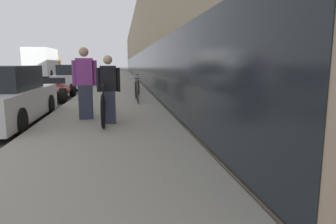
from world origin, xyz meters
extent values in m
cube|color=gray|center=(5.51, 21.00, 0.07)|extent=(3.32, 70.00, 0.14)
cube|color=tan|center=(12.21, 29.00, 3.35)|extent=(10.00, 70.00, 6.71)
cube|color=#1E2328|center=(7.25, 29.00, 1.25)|extent=(0.10, 63.00, 2.20)
torus|color=black|center=(5.43, 3.85, 0.51)|extent=(0.06, 0.75, 0.75)
torus|color=black|center=(5.43, 2.13, 0.51)|extent=(0.06, 0.75, 0.75)
cylinder|color=black|center=(5.43, 2.99, 0.74)|extent=(0.04, 1.46, 0.04)
cylinder|color=black|center=(5.43, 2.65, 0.63)|extent=(0.04, 0.87, 0.34)
cylinder|color=black|center=(5.43, 2.44, 0.89)|extent=(0.03, 0.03, 0.31)
cube|color=black|center=(5.43, 2.44, 1.05)|extent=(0.11, 0.22, 0.05)
cylinder|color=black|center=(5.43, 3.71, 0.90)|extent=(0.03, 0.03, 0.33)
cylinder|color=silver|center=(5.43, 3.71, 1.07)|extent=(0.52, 0.03, 0.03)
cube|color=#33384C|center=(5.54, 2.68, 0.52)|extent=(0.29, 0.21, 0.75)
cube|color=black|center=(5.54, 2.68, 1.18)|extent=(0.35, 0.21, 0.58)
cylinder|color=black|center=(5.32, 2.68, 1.15)|extent=(0.09, 0.09, 0.55)
cylinder|color=black|center=(5.76, 2.68, 1.15)|extent=(0.09, 0.09, 0.55)
sphere|color=beige|center=(5.54, 2.68, 1.60)|extent=(0.21, 0.21, 0.21)
cube|color=#33384C|center=(4.94, 3.37, 0.57)|extent=(0.33, 0.24, 0.86)
cube|color=#933D93|center=(4.94, 3.37, 1.32)|extent=(0.40, 0.24, 0.65)
cylinder|color=#933D93|center=(4.69, 3.37, 1.29)|extent=(0.10, 0.10, 0.62)
cylinder|color=#933D93|center=(5.19, 3.37, 1.29)|extent=(0.10, 0.10, 0.62)
sphere|color=tan|center=(4.94, 3.37, 1.80)|extent=(0.23, 0.23, 0.23)
cylinder|color=#4C4C51|center=(6.38, 5.90, 0.55)|extent=(0.05, 0.05, 0.82)
cylinder|color=#4C4C51|center=(6.38, 6.45, 0.55)|extent=(0.05, 0.05, 0.82)
cylinder|color=#4C4C51|center=(6.38, 6.17, 0.96)|extent=(0.05, 0.55, 0.05)
torus|color=black|center=(6.39, 7.70, 0.48)|extent=(0.06, 0.68, 0.68)
torus|color=black|center=(6.39, 6.65, 0.48)|extent=(0.06, 0.68, 0.68)
cylinder|color=red|center=(6.39, 7.18, 0.69)|extent=(0.04, 0.89, 0.04)
cylinder|color=red|center=(6.39, 6.97, 0.59)|extent=(0.04, 0.54, 0.31)
cylinder|color=red|center=(6.39, 6.84, 0.83)|extent=(0.03, 0.03, 0.28)
cube|color=black|center=(6.39, 6.84, 0.97)|extent=(0.11, 0.22, 0.05)
cylinder|color=red|center=(6.39, 7.62, 0.84)|extent=(0.03, 0.03, 0.30)
cylinder|color=silver|center=(6.39, 7.62, 0.99)|extent=(0.52, 0.03, 0.03)
torus|color=black|center=(6.57, 10.13, 0.47)|extent=(0.05, 0.65, 0.65)
torus|color=black|center=(6.57, 9.00, 0.47)|extent=(0.05, 0.65, 0.65)
cylinder|color=#B7BCC1|center=(6.57, 9.56, 0.67)|extent=(0.04, 0.96, 0.04)
cylinder|color=#B7BCC1|center=(6.57, 9.34, 0.57)|extent=(0.04, 0.58, 0.30)
cylinder|color=#B7BCC1|center=(6.57, 9.20, 0.80)|extent=(0.03, 0.03, 0.27)
cube|color=black|center=(6.57, 9.20, 0.94)|extent=(0.11, 0.22, 0.05)
cylinder|color=#B7BCC1|center=(6.57, 10.04, 0.81)|extent=(0.03, 0.03, 0.29)
cylinder|color=silver|center=(6.57, 10.04, 0.95)|extent=(0.52, 0.03, 0.03)
torus|color=black|center=(6.65, 12.49, 0.47)|extent=(0.05, 0.66, 0.66)
torus|color=black|center=(6.65, 11.36, 0.47)|extent=(0.05, 0.66, 0.66)
cylinder|color=yellow|center=(6.65, 11.93, 0.67)|extent=(0.04, 0.96, 0.04)
cylinder|color=yellow|center=(6.65, 11.70, 0.57)|extent=(0.04, 0.58, 0.30)
cylinder|color=yellow|center=(6.65, 11.57, 0.80)|extent=(0.03, 0.03, 0.27)
cube|color=black|center=(6.65, 11.57, 0.94)|extent=(0.11, 0.22, 0.05)
cylinder|color=yellow|center=(6.65, 12.40, 0.81)|extent=(0.03, 0.03, 0.29)
cylinder|color=silver|center=(6.65, 12.40, 0.95)|extent=(0.52, 0.03, 0.03)
cube|color=white|center=(2.81, 3.64, 0.51)|extent=(1.84, 4.44, 0.72)
cylinder|color=black|center=(3.67, 4.97, 0.30)|extent=(0.22, 0.60, 0.60)
cylinder|color=black|center=(3.67, 2.31, 0.30)|extent=(0.22, 0.60, 0.60)
ellipsoid|color=maroon|center=(2.82, 8.77, 0.40)|extent=(1.68, 4.15, 0.52)
cube|color=#1E2328|center=(2.82, 9.29, 0.78)|extent=(1.18, 0.04, 0.26)
cylinder|color=black|center=(2.03, 9.97, 0.30)|extent=(0.22, 0.60, 0.60)
cylinder|color=black|center=(3.60, 9.97, 0.30)|extent=(0.22, 0.60, 0.60)
cylinder|color=black|center=(2.03, 7.57, 0.30)|extent=(0.22, 0.60, 0.60)
cylinder|color=black|center=(3.60, 7.57, 0.30)|extent=(0.22, 0.60, 0.60)
cube|color=white|center=(2.90, 14.70, 0.51)|extent=(1.79, 4.44, 0.71)
cube|color=#1E2328|center=(2.90, 14.70, 1.15)|extent=(1.54, 2.22, 0.58)
cylinder|color=black|center=(2.07, 16.04, 0.30)|extent=(0.22, 0.60, 0.60)
cylinder|color=black|center=(3.73, 16.04, 0.30)|extent=(0.22, 0.60, 0.60)
cylinder|color=black|center=(2.07, 13.37, 0.30)|extent=(0.22, 0.60, 0.60)
cylinder|color=black|center=(3.73, 13.37, 0.30)|extent=(0.22, 0.60, 0.60)
cube|color=orange|center=(-2.65, 33.49, 1.17)|extent=(2.22, 1.83, 1.87)
cube|color=white|center=(-2.65, 29.83, 1.67)|extent=(2.41, 5.49, 2.88)
cylinder|color=black|center=(-3.75, 33.02, 0.42)|extent=(0.28, 0.84, 0.84)
cylinder|color=black|center=(-1.54, 33.02, 0.42)|extent=(0.28, 0.84, 0.84)
cylinder|color=black|center=(-3.75, 28.73, 0.42)|extent=(0.28, 0.84, 0.84)
cylinder|color=black|center=(-1.54, 28.73, 0.42)|extent=(0.28, 0.84, 0.84)
camera|label=1|loc=(5.85, -4.31, 1.52)|focal=32.00mm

